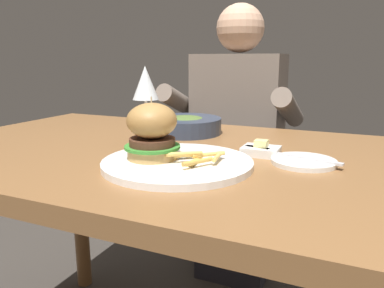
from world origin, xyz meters
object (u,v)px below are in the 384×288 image
object	(u,v)px
bread_plate	(304,161)
butter_dish	(261,150)
main_plate	(178,163)
table_knife	(282,154)
soup_bowl	(185,125)
burger_sandwich	(152,131)
wine_glass	(145,86)
diner_person	(237,155)

from	to	relation	value
bread_plate	butter_dish	bearing A→B (deg)	161.86
main_plate	table_knife	bearing A→B (deg)	37.26
soup_bowl	burger_sandwich	bearing A→B (deg)	-76.28
table_knife	soup_bowl	world-z (taller)	soup_bowl
burger_sandwich	wine_glass	distance (m)	0.22
bread_plate	wine_glass	bearing A→B (deg)	175.26
main_plate	bread_plate	xyz separation A→B (m)	(0.24, 0.13, -0.00)
main_plate	wine_glass	distance (m)	0.28
table_knife	diner_person	world-z (taller)	diner_person
bread_plate	butter_dish	xyz separation A→B (m)	(-0.10, 0.03, 0.01)
bread_plate	soup_bowl	distance (m)	0.43
wine_glass	table_knife	xyz separation A→B (m)	(0.36, -0.02, -0.14)
wine_glass	table_knife	bearing A→B (deg)	-3.42
main_plate	butter_dish	xyz separation A→B (m)	(0.14, 0.17, 0.00)
table_knife	main_plate	bearing A→B (deg)	-142.74
main_plate	table_knife	xyz separation A→B (m)	(0.19, 0.14, 0.01)
wine_glass	bread_plate	bearing A→B (deg)	-4.74
main_plate	burger_sandwich	world-z (taller)	burger_sandwich
soup_bowl	diner_person	bearing A→B (deg)	87.55
burger_sandwich	table_knife	world-z (taller)	burger_sandwich
table_knife	wine_glass	bearing A→B (deg)	176.58
main_plate	soup_bowl	bearing A→B (deg)	112.52
diner_person	bread_plate	bearing A→B (deg)	-62.00
main_plate	soup_bowl	xyz separation A→B (m)	(-0.14, 0.33, 0.02)
wine_glass	butter_dish	size ratio (longest dim) A/B	2.40
bread_plate	butter_dish	size ratio (longest dim) A/B	1.64
main_plate	diner_person	world-z (taller)	diner_person
main_plate	butter_dish	size ratio (longest dim) A/B	3.74
burger_sandwich	bread_plate	xyz separation A→B (m)	(0.29, 0.14, -0.07)
wine_glass	diner_person	xyz separation A→B (m)	(0.05, 0.64, -0.33)
main_plate	burger_sandwich	bearing A→B (deg)	-171.39
diner_person	soup_bowl	bearing A→B (deg)	-92.45
main_plate	table_knife	size ratio (longest dim) A/B	1.42
table_knife	soup_bowl	bearing A→B (deg)	149.97
table_knife	diner_person	xyz separation A→B (m)	(-0.31, 0.66, -0.19)
bread_plate	table_knife	size ratio (longest dim) A/B	0.62
bread_plate	table_knife	xyz separation A→B (m)	(-0.05, 0.01, 0.01)
burger_sandwich	wine_glass	size ratio (longest dim) A/B	0.64
main_plate	diner_person	xyz separation A→B (m)	(-0.12, 0.81, -0.18)
main_plate	wine_glass	world-z (taller)	wine_glass
bread_plate	soup_bowl	size ratio (longest dim) A/B	0.64
wine_glass	soup_bowl	distance (m)	0.21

